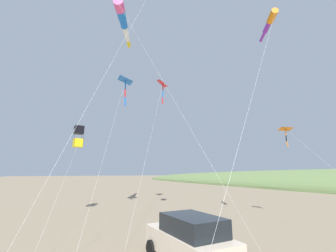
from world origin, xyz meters
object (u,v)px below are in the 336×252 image
at_px(kite_delta_white_trailing, 163,84).
at_px(kite_delta_black_fish_shape, 126,80).
at_px(kite_box_teal_far_right, 78,136).
at_px(kite_delta_checkered_midright, 286,129).
at_px(kite_windsock_magenta_far_left, 269,22).
at_px(parked_car, 189,239).
at_px(kite_windsock_rainbow_low_near, 123,20).

height_order(kite_delta_white_trailing, kite_delta_black_fish_shape, kite_delta_white_trailing).
bearing_deg(kite_box_teal_far_right, kite_delta_checkered_midright, 146.74).
xyz_separation_m(kite_windsock_magenta_far_left, kite_delta_black_fish_shape, (7.14, -11.78, -1.35)).
relative_size(kite_delta_checkered_midright, kite_delta_white_trailing, 0.79).
bearing_deg(parked_car, kite_box_teal_far_right, -75.96).
bearing_deg(kite_delta_white_trailing, kite_delta_black_fish_shape, 18.47).
xyz_separation_m(parked_car, kite_windsock_rainbow_low_near, (0.36, -10.74, 17.20)).
bearing_deg(kite_delta_checkered_midright, kite_windsock_rainbow_low_near, -31.77).
height_order(kite_windsock_rainbow_low_near, kite_delta_black_fish_shape, kite_windsock_rainbow_low_near).
bearing_deg(kite_windsock_magenta_far_left, kite_delta_white_trailing, -81.66).
distance_m(kite_box_teal_far_right, kite_windsock_magenta_far_left, 18.08).
xyz_separation_m(parked_car, kite_delta_checkered_midright, (-11.71, -3.26, 6.05)).
relative_size(kite_windsock_magenta_far_left, kite_delta_white_trailing, 0.99).
distance_m(kite_windsock_magenta_far_left, kite_delta_white_trailing, 13.65).
bearing_deg(kite_windsock_rainbow_low_near, parked_car, 91.94).
xyz_separation_m(kite_windsock_magenta_far_left, kite_delta_white_trailing, (1.98, -13.50, -0.03)).
height_order(kite_windsock_magenta_far_left, kite_delta_checkered_midright, kite_windsock_magenta_far_left).
xyz_separation_m(kite_windsock_rainbow_low_near, kite_delta_checkered_midright, (-12.08, 7.48, -11.15)).
distance_m(kite_windsock_rainbow_low_near, kite_windsock_magenta_far_left, 13.36).
bearing_deg(kite_windsock_magenta_far_left, kite_box_teal_far_right, -47.17).
distance_m(kite_delta_checkered_midright, kite_delta_black_fish_shape, 15.65).
height_order(kite_delta_checkered_midright, kite_delta_white_trailing, kite_delta_white_trailing).
bearing_deg(kite_windsock_rainbow_low_near, kite_delta_black_fish_shape, -118.74).
height_order(kite_delta_checkered_midright, kite_delta_black_fish_shape, kite_delta_black_fish_shape).
distance_m(kite_windsock_rainbow_low_near, kite_delta_checkered_midright, 18.06).
bearing_deg(kite_delta_white_trailing, kite_delta_checkered_midright, 117.16).
distance_m(kite_box_teal_far_right, kite_delta_black_fish_shape, 7.36).
bearing_deg(kite_windsock_magenta_far_left, parked_car, 7.36).
relative_size(kite_windsock_magenta_far_left, kite_delta_checkered_midright, 1.25).
distance_m(parked_car, kite_box_teal_far_right, 14.67).
bearing_deg(kite_box_teal_far_right, kite_delta_white_trailing, -171.13).
xyz_separation_m(parked_car, kite_windsock_magenta_far_left, (-7.91, -1.02, 13.25)).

